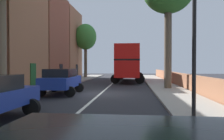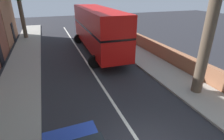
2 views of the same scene
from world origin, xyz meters
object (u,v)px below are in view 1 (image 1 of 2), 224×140
double_decker_bus (129,62)px  street_tree_left_0 (86,37)px  parked_car_blue_left_0 (61,80)px  lamppost_right (194,10)px

double_decker_bus → street_tree_left_0: (-7.00, 8.33, 4.02)m
parked_car_blue_left_0 → double_decker_bus: bearing=72.5°
parked_car_blue_left_0 → street_tree_left_0: street_tree_left_0 is taller
double_decker_bus → parked_car_blue_left_0: 14.03m
street_tree_left_0 → double_decker_bus: bearing=-50.0°
double_decker_bus → parked_car_blue_left_0: (-4.20, -13.31, -1.40)m
lamppost_right → street_tree_left_0: bearing=108.8°
parked_car_blue_left_0 → lamppost_right: size_ratio=0.69×
parked_car_blue_left_0 → lamppost_right: bearing=-44.2°
street_tree_left_0 → parked_car_blue_left_0: bearing=-82.6°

